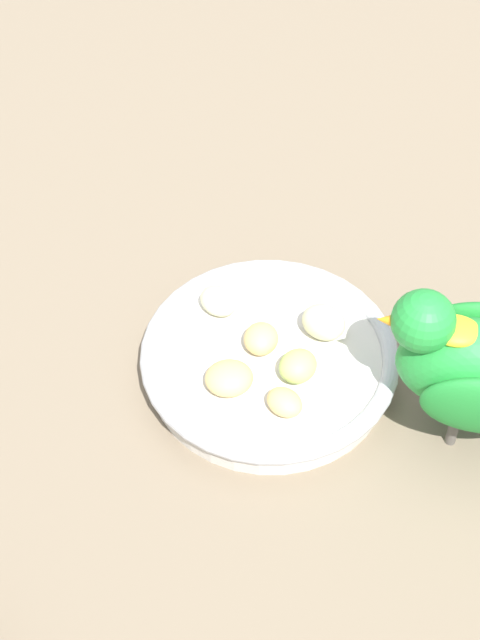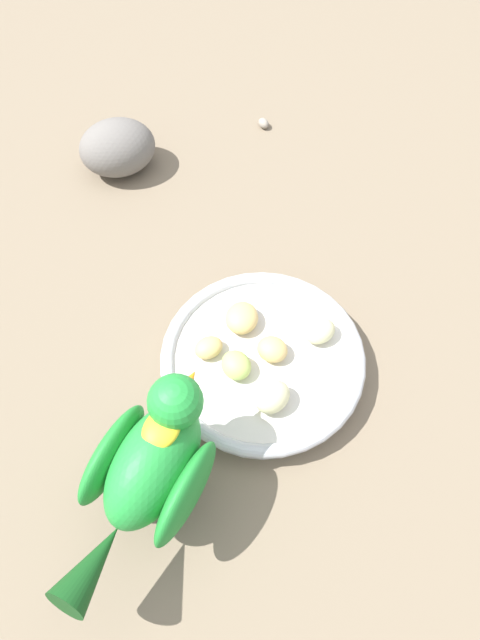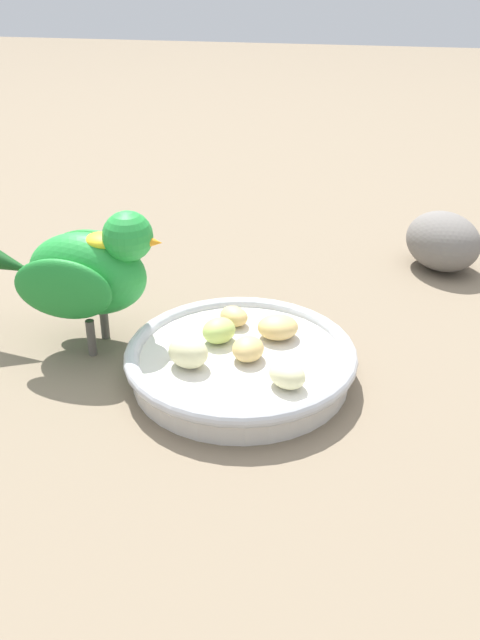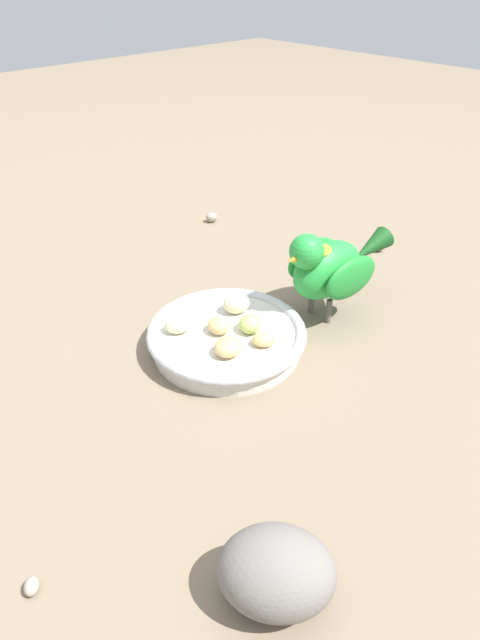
# 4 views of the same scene
# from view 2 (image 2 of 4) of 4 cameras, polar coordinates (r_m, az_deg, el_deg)

# --- Properties ---
(ground_plane) EXTENTS (4.00, 4.00, 0.00)m
(ground_plane) POSITION_cam_2_polar(r_m,az_deg,el_deg) (0.59, -0.35, -5.98)
(ground_plane) COLOR #756651
(feeding_bowl) EXTENTS (0.20, 0.20, 0.03)m
(feeding_bowl) POSITION_cam_2_polar(r_m,az_deg,el_deg) (0.58, 2.21, -4.05)
(feeding_bowl) COLOR beige
(feeding_bowl) RESTS_ON ground_plane
(apple_piece_0) EXTENTS (0.04, 0.04, 0.02)m
(apple_piece_0) POSITION_cam_2_polar(r_m,az_deg,el_deg) (0.58, 0.18, 0.20)
(apple_piece_0) COLOR tan
(apple_piece_0) RESTS_ON feeding_bowl
(apple_piece_1) EXTENTS (0.03, 0.03, 0.02)m
(apple_piece_1) POSITION_cam_2_polar(r_m,az_deg,el_deg) (0.57, 3.17, -2.87)
(apple_piece_1) COLOR tan
(apple_piece_1) RESTS_ON feeding_bowl
(apple_piece_2) EXTENTS (0.04, 0.04, 0.03)m
(apple_piece_2) POSITION_cam_2_polar(r_m,az_deg,el_deg) (0.54, 3.16, -7.49)
(apple_piece_2) COLOR beige
(apple_piece_2) RESTS_ON feeding_bowl
(apple_piece_3) EXTENTS (0.04, 0.04, 0.02)m
(apple_piece_3) POSITION_cam_2_polar(r_m,az_deg,el_deg) (0.58, 7.79, -1.08)
(apple_piece_3) COLOR beige
(apple_piece_3) RESTS_ON feeding_bowl
(apple_piece_4) EXTENTS (0.04, 0.04, 0.02)m
(apple_piece_4) POSITION_cam_2_polar(r_m,az_deg,el_deg) (0.56, -0.15, -4.25)
(apple_piece_4) COLOR #B2CC66
(apple_piece_4) RESTS_ON feeding_bowl
(apple_piece_5) EXTENTS (0.04, 0.04, 0.02)m
(apple_piece_5) POSITION_cam_2_polar(r_m,az_deg,el_deg) (0.57, -3.09, -2.71)
(apple_piece_5) COLOR tan
(apple_piece_5) RESTS_ON feeding_bowl
(parrot) EXTENTS (0.20, 0.09, 0.14)m
(parrot) POSITION_cam_2_polar(r_m,az_deg,el_deg) (0.48, -8.68, -13.93)
(parrot) COLOR #59544C
(parrot) RESTS_ON ground_plane
(rock_large) EXTENTS (0.12, 0.12, 0.07)m
(rock_large) POSITION_cam_2_polar(r_m,az_deg,el_deg) (0.75, -11.86, 16.12)
(rock_large) COLOR slate
(rock_large) RESTS_ON ground_plane
(pebble_2) EXTENTS (0.02, 0.02, 0.01)m
(pebble_2) POSITION_cam_2_polar(r_m,az_deg,el_deg) (0.81, 2.31, 18.61)
(pebble_2) COLOR gray
(pebble_2) RESTS_ON ground_plane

